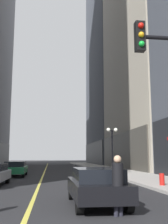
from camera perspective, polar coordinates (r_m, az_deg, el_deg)
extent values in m
plane|color=#262628|center=(39.01, -7.96, -11.67)|extent=(200.00, 200.00, 0.00)
cube|color=#ADA8A0|center=(39.73, 4.27, -11.58)|extent=(4.50, 78.00, 0.15)
cube|color=#E5D64C|center=(39.01, -7.96, -11.67)|extent=(0.16, 70.00, 0.01)
cube|color=#2C2C2E|center=(64.96, -16.99, -8.15)|extent=(0.50, 24.70, 5.00)
cube|color=#403C35|center=(39.74, 7.73, -8.03)|extent=(0.50, 22.80, 5.00)
cube|color=black|center=(64.74, 2.03, -8.54)|extent=(0.50, 24.70, 5.00)
cube|color=black|center=(10.34, 2.50, -15.47)|extent=(1.80, 4.30, 0.55)
cube|color=black|center=(10.08, 2.69, -12.92)|extent=(1.57, 2.41, 0.50)
cylinder|color=black|center=(11.75, -2.60, -16.07)|extent=(0.22, 0.64, 0.64)
cylinder|color=black|center=(11.97, 5.00, -15.91)|extent=(0.22, 0.64, 0.64)
cylinder|color=black|center=(8.79, -0.93, -18.39)|extent=(0.22, 0.64, 0.64)
cylinder|color=black|center=(9.09, 9.19, -17.98)|extent=(0.22, 0.64, 0.64)
cylinder|color=black|center=(19.32, -15.48, -13.06)|extent=(0.23, 0.64, 0.64)
cube|color=#196038|center=(25.83, -14.01, -11.46)|extent=(1.97, 4.82, 0.55)
cube|color=black|center=(26.05, -13.91, -10.40)|extent=(1.72, 2.71, 0.50)
cylinder|color=black|center=(24.10, -12.46, -12.35)|extent=(0.23, 0.64, 0.64)
cylinder|color=black|center=(24.29, -16.48, -12.17)|extent=(0.23, 0.64, 0.64)
cylinder|color=black|center=(27.44, -11.87, -11.97)|extent=(0.23, 0.64, 0.64)
cylinder|color=black|center=(27.61, -15.40, -11.82)|extent=(0.23, 0.64, 0.64)
cylinder|color=black|center=(8.57, 6.62, -17.84)|extent=(0.14, 0.14, 0.86)
cylinder|color=black|center=(8.66, 7.54, -17.74)|extent=(0.14, 0.14, 0.86)
cylinder|color=black|center=(8.53, 6.98, -12.69)|extent=(0.44, 0.44, 0.68)
sphere|color=tan|center=(8.51, 6.92, -9.63)|extent=(0.23, 0.23, 0.23)
cube|color=black|center=(8.55, 11.44, 14.99)|extent=(0.28, 0.24, 0.90)
sphere|color=red|center=(8.55, 11.68, 17.07)|extent=(0.17, 0.17, 0.17)
sphere|color=orange|center=(8.43, 11.74, 15.36)|extent=(0.17, 0.17, 0.17)
sphere|color=green|center=(8.31, 11.81, 13.61)|extent=(0.17, 0.17, 0.17)
cylinder|color=black|center=(26.18, 5.89, -8.35)|extent=(0.14, 0.14, 4.20)
cylinder|color=black|center=(26.29, 5.81, -3.88)|extent=(0.80, 0.06, 0.06)
sphere|color=white|center=(26.23, 5.06, -3.66)|extent=(0.36, 0.36, 0.36)
sphere|color=white|center=(26.38, 6.55, -3.67)|extent=(0.36, 0.36, 0.36)
cylinder|color=red|center=(16.53, 15.80, -13.48)|extent=(0.28, 0.28, 0.80)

